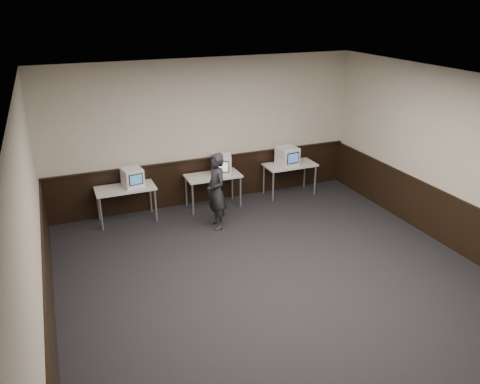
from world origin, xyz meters
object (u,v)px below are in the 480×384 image
object	(u,v)px
emac_right	(287,156)
desk_left	(125,191)
desk_center	(213,178)
desk_right	(290,167)
person	(216,191)
emac_center	(222,164)
emac_left	(133,177)

from	to	relation	value
emac_right	desk_left	bearing A→B (deg)	172.54
emac_right	desk_center	bearing A→B (deg)	171.97
desk_right	emac_right	bearing A→B (deg)	-160.10
desk_left	person	xyz separation A→B (m)	(1.63, -0.98, 0.11)
emac_center	person	distance (m)	1.12
emac_center	emac_right	size ratio (longest dim) A/B	1.12
emac_right	emac_center	bearing A→B (deg)	171.41
emac_center	desk_left	bearing A→B (deg)	-160.24
desk_left	person	distance (m)	1.90
emac_left	emac_right	xyz separation A→B (m)	(3.53, -0.05, 0.02)
person	emac_left	bearing A→B (deg)	-127.99
desk_right	emac_center	distance (m)	1.72
desk_left	person	world-z (taller)	person
desk_left	emac_center	distance (m)	2.13
emac_left	person	world-z (taller)	person
desk_right	person	size ratio (longest dim) A/B	0.76
desk_left	emac_right	bearing A→B (deg)	-0.54
desk_left	emac_left	xyz separation A→B (m)	(0.17, 0.01, 0.26)
desk_right	emac_right	size ratio (longest dim) A/B	2.39
desk_left	emac_center	size ratio (longest dim) A/B	2.14
desk_center	emac_right	bearing A→B (deg)	-1.11
emac_center	emac_right	xyz separation A→B (m)	(1.60, -0.05, 0.00)
desk_center	emac_right	size ratio (longest dim) A/B	2.39
desk_center	person	world-z (taller)	person
emac_right	emac_left	bearing A→B (deg)	172.34
desk_center	emac_left	world-z (taller)	emac_left
desk_left	emac_left	world-z (taller)	emac_left
emac_center	person	size ratio (longest dim) A/B	0.36
desk_right	emac_left	distance (m)	3.64
person	desk_right	bearing A→B (deg)	110.56
emac_left	emac_right	bearing A→B (deg)	-10.37
desk_left	desk_right	bearing A→B (deg)	0.00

